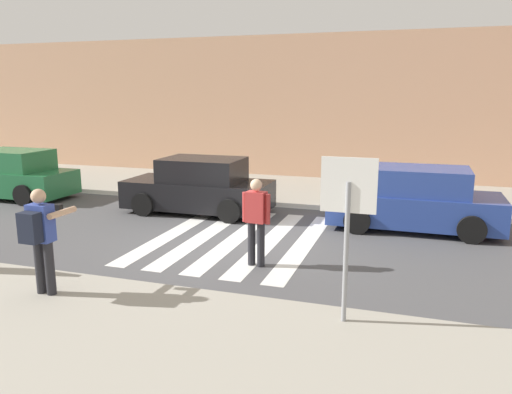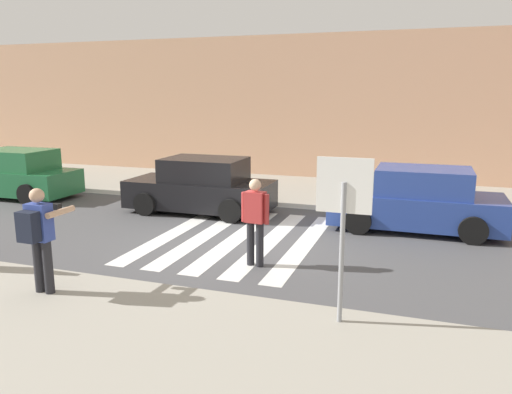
# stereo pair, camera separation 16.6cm
# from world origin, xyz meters

# --- Properties ---
(ground_plane) EXTENTS (120.00, 120.00, 0.00)m
(ground_plane) POSITION_xyz_m (0.00, 0.00, 0.00)
(ground_plane) COLOR #4C4C4F
(sidewalk_near) EXTENTS (60.00, 6.00, 0.14)m
(sidewalk_near) POSITION_xyz_m (0.00, -6.20, 0.07)
(sidewalk_near) COLOR #9E998C
(sidewalk_near) RESTS_ON ground
(sidewalk_far) EXTENTS (60.00, 4.80, 0.14)m
(sidewalk_far) POSITION_xyz_m (0.00, 6.00, 0.07)
(sidewalk_far) COLOR #9E998C
(sidewalk_far) RESTS_ON ground
(building_facade_far) EXTENTS (56.00, 4.00, 5.47)m
(building_facade_far) POSITION_xyz_m (0.00, 10.40, 2.73)
(building_facade_far) COLOR tan
(building_facade_far) RESTS_ON ground
(crosswalk_stripe_0) EXTENTS (0.44, 5.20, 0.01)m
(crosswalk_stripe_0) POSITION_xyz_m (-1.60, 0.20, 0.00)
(crosswalk_stripe_0) COLOR silver
(crosswalk_stripe_0) RESTS_ON ground
(crosswalk_stripe_1) EXTENTS (0.44, 5.20, 0.01)m
(crosswalk_stripe_1) POSITION_xyz_m (-0.80, 0.20, 0.00)
(crosswalk_stripe_1) COLOR silver
(crosswalk_stripe_1) RESTS_ON ground
(crosswalk_stripe_2) EXTENTS (0.44, 5.20, 0.01)m
(crosswalk_stripe_2) POSITION_xyz_m (0.00, 0.20, 0.00)
(crosswalk_stripe_2) COLOR silver
(crosswalk_stripe_2) RESTS_ON ground
(crosswalk_stripe_3) EXTENTS (0.44, 5.20, 0.01)m
(crosswalk_stripe_3) POSITION_xyz_m (0.80, 0.20, 0.00)
(crosswalk_stripe_3) COLOR silver
(crosswalk_stripe_3) RESTS_ON ground
(crosswalk_stripe_4) EXTENTS (0.44, 5.20, 0.01)m
(crosswalk_stripe_4) POSITION_xyz_m (1.60, 0.20, 0.00)
(crosswalk_stripe_4) COLOR silver
(crosswalk_stripe_4) RESTS_ON ground
(stop_sign) EXTENTS (0.76, 0.08, 2.34)m
(stop_sign) POSITION_xyz_m (3.03, -3.64, 1.84)
(stop_sign) COLOR gray
(stop_sign) RESTS_ON sidewalk_near
(photographer_with_backpack) EXTENTS (0.60, 0.85, 1.72)m
(photographer_with_backpack) POSITION_xyz_m (-1.69, -4.17, 1.17)
(photographer_with_backpack) COLOR #232328
(photographer_with_backpack) RESTS_ON sidewalk_near
(pedestrian_crossing) EXTENTS (0.58, 0.28, 1.72)m
(pedestrian_crossing) POSITION_xyz_m (1.01, -1.46, 0.97)
(pedestrian_crossing) COLOR #232328
(pedestrian_crossing) RESTS_ON ground
(parked_car_green) EXTENTS (4.10, 1.92, 1.55)m
(parked_car_green) POSITION_xyz_m (-8.49, 2.30, 0.73)
(parked_car_green) COLOR #236B3D
(parked_car_green) RESTS_ON ground
(parked_car_black) EXTENTS (4.10, 1.92, 1.55)m
(parked_car_black) POSITION_xyz_m (-1.89, 2.30, 0.73)
(parked_car_black) COLOR black
(parked_car_black) RESTS_ON ground
(parked_car_blue) EXTENTS (4.10, 1.92, 1.55)m
(parked_car_blue) POSITION_xyz_m (3.93, 2.30, 0.73)
(parked_car_blue) COLOR #284293
(parked_car_blue) RESTS_ON ground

